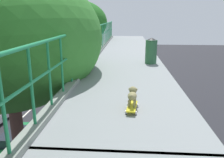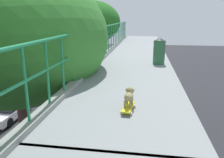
# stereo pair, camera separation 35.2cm
# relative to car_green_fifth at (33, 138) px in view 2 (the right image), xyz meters

# --- Properties ---
(overpass_deck) EXTENTS (2.61, 33.17, 0.53)m
(overpass_deck) POSITION_rel_car_green_fifth_xyz_m (5.91, -8.00, 4.96)
(overpass_deck) COLOR gray
(overpass_deck) RESTS_ON bridge_pier
(green_railing) EXTENTS (0.20, 31.51, 1.24)m
(green_railing) POSITION_rel_car_green_fifth_xyz_m (4.65, -8.00, 5.52)
(green_railing) COLOR gray
(green_railing) RESTS_ON overpass_deck
(car_green_fifth) EXTENTS (1.95, 3.98, 1.28)m
(car_green_fifth) POSITION_rel_car_green_fifth_xyz_m (0.00, 0.00, 0.00)
(car_green_fifth) COLOR #187235
(car_green_fifth) RESTS_ON ground
(car_white_sixth) EXTENTS (1.76, 4.03, 1.42)m
(car_white_sixth) POSITION_rel_car_green_fifth_xyz_m (-3.62, 3.33, 0.07)
(car_white_sixth) COLOR silver
(car_white_sixth) RESTS_ON ground
(city_bus) EXTENTS (2.49, 10.31, 3.40)m
(city_bus) POSITION_rel_car_green_fifth_xyz_m (-4.06, 16.54, 1.31)
(city_bus) COLOR white
(city_bus) RESTS_ON ground
(roadside_tree_mid) EXTENTS (5.55, 5.55, 8.87)m
(roadside_tree_mid) POSITION_rel_car_green_fifth_xyz_m (2.46, -4.58, 6.19)
(roadside_tree_mid) COLOR #503530
(roadside_tree_mid) RESTS_ON ground
(roadside_tree_far) EXTENTS (4.13, 4.13, 8.55)m
(roadside_tree_far) POSITION_rel_car_green_fifth_xyz_m (2.42, 5.14, 6.37)
(roadside_tree_far) COLOR brown
(roadside_tree_far) RESTS_ON ground
(toy_skateboard) EXTENTS (0.24, 0.54, 0.09)m
(toy_skateboard) POSITION_rel_car_green_fifth_xyz_m (6.06, -7.20, 5.29)
(toy_skateboard) COLOR gold
(toy_skateboard) RESTS_ON overpass_deck
(small_dog) EXTENTS (0.19, 0.37, 0.31)m
(small_dog) POSITION_rel_car_green_fifth_xyz_m (6.06, -7.14, 5.50)
(small_dog) COLOR #948958
(small_dog) RESTS_ON toy_skateboard
(litter_bin) EXTENTS (0.41, 0.41, 0.89)m
(litter_bin) POSITION_rel_car_green_fifth_xyz_m (6.78, -3.02, 5.68)
(litter_bin) COLOR #30653F
(litter_bin) RESTS_ON overpass_deck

